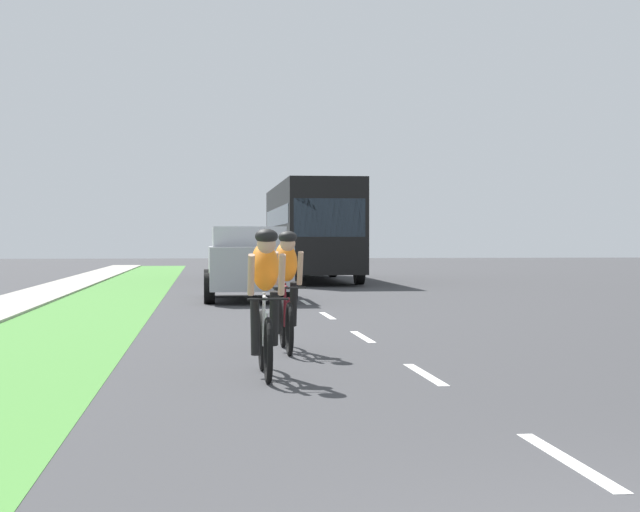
{
  "coord_description": "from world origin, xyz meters",
  "views": [
    {
      "loc": [
        -2.39,
        -3.94,
        1.45
      ],
      "look_at": [
        0.6,
        21.81,
        1.06
      ],
      "focal_mm": 56.56,
      "sensor_mm": 36.0,
      "label": 1
    }
  ],
  "objects_px": {
    "cyclist_trailing": "(286,290)",
    "suv_silver": "(248,261)",
    "cyclist_lead": "(265,301)",
    "bus_black": "(310,227)"
  },
  "relations": [
    {
      "from": "cyclist_lead",
      "to": "suv_silver",
      "type": "xyz_separation_m",
      "value": [
        0.44,
        14.13,
        0.14
      ]
    },
    {
      "from": "cyclist_lead",
      "to": "bus_black",
      "type": "distance_m",
      "value": 26.46
    },
    {
      "from": "cyclist_trailing",
      "to": "suv_silver",
      "type": "xyz_separation_m",
      "value": [
        0.01,
        11.7,
        0.14
      ]
    },
    {
      "from": "cyclist_trailing",
      "to": "suv_silver",
      "type": "height_order",
      "value": "suv_silver"
    },
    {
      "from": "suv_silver",
      "to": "bus_black",
      "type": "height_order",
      "value": "bus_black"
    },
    {
      "from": "cyclist_lead",
      "to": "cyclist_trailing",
      "type": "bearing_deg",
      "value": 80.08
    },
    {
      "from": "cyclist_lead",
      "to": "cyclist_trailing",
      "type": "xyz_separation_m",
      "value": [
        0.43,
        2.43,
        0.0
      ]
    },
    {
      "from": "suv_silver",
      "to": "bus_black",
      "type": "bearing_deg",
      "value": 76.84
    },
    {
      "from": "cyclist_trailing",
      "to": "suv_silver",
      "type": "relative_size",
      "value": 0.37
    },
    {
      "from": "cyclist_lead",
      "to": "cyclist_trailing",
      "type": "distance_m",
      "value": 2.47
    }
  ]
}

